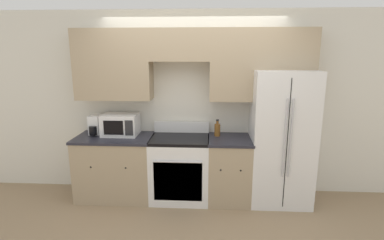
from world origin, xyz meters
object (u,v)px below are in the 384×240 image
(refrigerator, at_px, (280,137))
(microwave, at_px, (121,125))
(bottle, at_px, (217,129))
(oven_range, at_px, (180,168))

(refrigerator, distance_m, microwave, 2.21)
(microwave, relative_size, bottle, 2.07)
(oven_range, bearing_deg, microwave, 173.40)
(bottle, bearing_deg, refrigerator, -4.26)
(refrigerator, relative_size, microwave, 3.73)
(microwave, distance_m, bottle, 1.36)
(refrigerator, xyz_separation_m, microwave, (-2.21, 0.04, 0.13))
(refrigerator, relative_size, bottle, 7.73)
(refrigerator, bearing_deg, bottle, 175.74)
(refrigerator, height_order, bottle, refrigerator)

